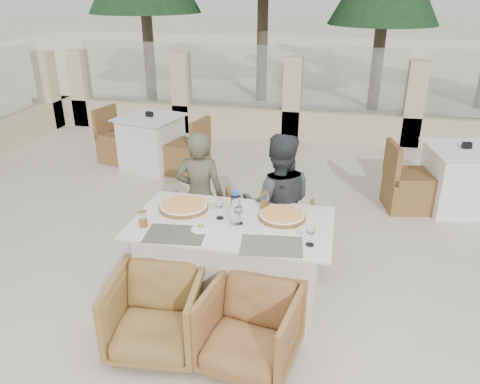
% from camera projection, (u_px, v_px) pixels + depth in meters
% --- Properties ---
extents(ground, '(80.00, 80.00, 0.00)m').
position_uv_depth(ground, '(226.00, 300.00, 4.06)').
color(ground, beige).
rests_on(ground, ground).
extents(sand_patch, '(30.00, 16.00, 0.01)m').
position_uv_depth(sand_patch, '(321.00, 61.00, 16.54)').
color(sand_patch, '#F4ECC7').
rests_on(sand_patch, ground).
extents(perimeter_wall_far, '(10.00, 0.34, 1.60)m').
position_uv_depth(perimeter_wall_far, '(292.00, 93.00, 8.01)').
color(perimeter_wall_far, beige).
rests_on(perimeter_wall_far, ground).
extents(dining_table, '(1.60, 0.90, 0.77)m').
position_uv_depth(dining_table, '(232.00, 263.00, 3.90)').
color(dining_table, beige).
rests_on(dining_table, ground).
extents(placemat_near_left, '(0.48, 0.34, 0.00)m').
position_uv_depth(placemat_near_left, '(176.00, 234.00, 3.55)').
color(placemat_near_left, '#504B45').
rests_on(placemat_near_left, dining_table).
extents(placemat_near_right, '(0.48, 0.35, 0.00)m').
position_uv_depth(placemat_near_right, '(272.00, 246.00, 3.40)').
color(placemat_near_right, '#615C53').
rests_on(placemat_near_right, dining_table).
extents(pizza_left, '(0.48, 0.48, 0.05)m').
position_uv_depth(pizza_left, '(184.00, 206.00, 3.95)').
color(pizza_left, orange).
rests_on(pizza_left, dining_table).
extents(pizza_right, '(0.51, 0.51, 0.05)m').
position_uv_depth(pizza_right, '(282.00, 215.00, 3.79)').
color(pizza_right, '#CC601B').
rests_on(pizza_right, dining_table).
extents(water_bottle, '(0.10, 0.10, 0.28)m').
position_uv_depth(water_bottle, '(235.00, 207.00, 3.66)').
color(water_bottle, '#A3C2D6').
rests_on(water_bottle, dining_table).
extents(wine_glass_centre, '(0.08, 0.08, 0.18)m').
position_uv_depth(wine_glass_centre, '(220.00, 208.00, 3.76)').
color(wine_glass_centre, silver).
rests_on(wine_glass_centre, dining_table).
extents(wine_glass_near, '(0.08, 0.08, 0.18)m').
position_uv_depth(wine_glass_near, '(239.00, 213.00, 3.67)').
color(wine_glass_near, white).
rests_on(wine_glass_near, dining_table).
extents(wine_glass_corner, '(0.09, 0.09, 0.18)m').
position_uv_depth(wine_glass_corner, '(311.00, 234.00, 3.37)').
color(wine_glass_corner, silver).
rests_on(wine_glass_corner, dining_table).
extents(beer_glass_left, '(0.09, 0.09, 0.13)m').
position_uv_depth(beer_glass_left, '(143.00, 219.00, 3.65)').
color(beer_glass_left, orange).
rests_on(beer_glass_left, dining_table).
extents(beer_glass_right, '(0.07, 0.07, 0.14)m').
position_uv_depth(beer_glass_right, '(264.00, 200.00, 3.94)').
color(beer_glass_right, orange).
rests_on(beer_glass_right, dining_table).
extents(olive_dish, '(0.14, 0.14, 0.04)m').
position_uv_depth(olive_dish, '(200.00, 228.00, 3.61)').
color(olive_dish, white).
rests_on(olive_dish, dining_table).
extents(armchair_far_left, '(0.77, 0.78, 0.54)m').
position_uv_depth(armchair_far_left, '(206.00, 221.00, 4.83)').
color(armchair_far_left, brown).
rests_on(armchair_far_left, ground).
extents(armchair_far_right, '(0.64, 0.65, 0.54)m').
position_uv_depth(armchair_far_right, '(285.00, 232.00, 4.62)').
color(armchair_far_right, olive).
rests_on(armchair_far_right, ground).
extents(armchair_near_left, '(0.71, 0.73, 0.61)m').
position_uv_depth(armchair_near_left, '(157.00, 313.00, 3.42)').
color(armchair_near_left, olive).
rests_on(armchair_near_left, ground).
extents(armchair_near_right, '(0.74, 0.76, 0.60)m').
position_uv_depth(armchair_near_right, '(250.00, 328.00, 3.28)').
color(armchair_near_right, olive).
rests_on(armchair_near_right, ground).
extents(diner_left, '(0.50, 0.35, 1.29)m').
position_uv_depth(diner_left, '(200.00, 196.00, 4.49)').
color(diner_left, '#4E4E39').
rests_on(diner_left, ground).
extents(diner_right, '(0.73, 0.61, 1.35)m').
position_uv_depth(diner_right, '(278.00, 205.00, 4.25)').
color(diner_right, '#343739').
rests_on(diner_right, ground).
extents(bg_table_a, '(1.78, 1.17, 0.77)m').
position_uv_depth(bg_table_a, '(152.00, 142.00, 6.85)').
color(bg_table_a, silver).
rests_on(bg_table_a, ground).
extents(bg_table_b, '(1.77, 1.13, 0.77)m').
position_uv_depth(bg_table_b, '(460.00, 179.00, 5.56)').
color(bg_table_b, white).
rests_on(bg_table_b, ground).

